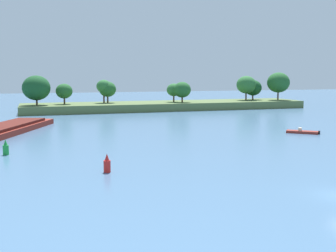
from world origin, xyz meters
TOP-DOWN VIEW (x-y plane):
  - treeline_island at (12.49, 83.93)m, footprint 78.46×14.83m
  - fishing_skiff at (18.70, 32.12)m, footprint 4.89×4.55m
  - channel_buoy_red at (-16.98, 14.36)m, footprint 0.70×0.70m
  - channel_buoy_green at (-27.26, 27.17)m, footprint 0.70×0.70m

SIDE VIEW (x-z plane):
  - fishing_skiff at x=18.70m, z-range -0.22..0.69m
  - channel_buoy_red at x=-16.98m, z-range -0.14..1.76m
  - channel_buoy_green at x=-27.26m, z-range -0.14..1.76m
  - treeline_island at x=12.49m, z-range -2.33..7.99m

